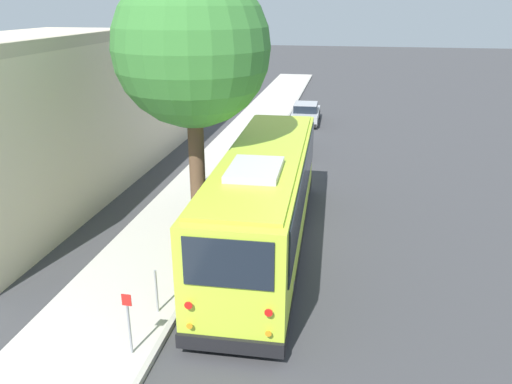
{
  "coord_description": "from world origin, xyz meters",
  "views": [
    {
      "loc": [
        -15.59,
        -1.85,
        7.62
      ],
      "look_at": [
        0.64,
        1.12,
        1.3
      ],
      "focal_mm": 35.0,
      "sensor_mm": 36.0,
      "label": 1
    }
  ],
  "objects_px": {
    "parked_sedan_silver": "(306,113)",
    "sign_post_near": "(129,323)",
    "parked_sedan_white": "(291,140)",
    "street_tree": "(193,37)",
    "sign_post_far": "(157,291)",
    "fire_hydrant": "(249,162)",
    "shuttle_bus": "(265,196)"
  },
  "relations": [
    {
      "from": "shuttle_bus",
      "to": "sign_post_near",
      "type": "xyz_separation_m",
      "value": [
        -5.9,
        2.07,
        -0.93
      ]
    },
    {
      "from": "parked_sedan_silver",
      "to": "fire_hydrant",
      "type": "height_order",
      "value": "parked_sedan_silver"
    },
    {
      "from": "parked_sedan_silver",
      "to": "shuttle_bus",
      "type": "bearing_deg",
      "value": 179.89
    },
    {
      "from": "shuttle_bus",
      "to": "fire_hydrant",
      "type": "relative_size",
      "value": 14.17
    },
    {
      "from": "sign_post_far",
      "to": "parked_sedan_silver",
      "type": "bearing_deg",
      "value": -4.44
    },
    {
      "from": "shuttle_bus",
      "to": "fire_hydrant",
      "type": "height_order",
      "value": "shuttle_bus"
    },
    {
      "from": "parked_sedan_silver",
      "to": "fire_hydrant",
      "type": "distance_m",
      "value": 11.22
    },
    {
      "from": "parked_sedan_white",
      "to": "fire_hydrant",
      "type": "height_order",
      "value": "parked_sedan_white"
    },
    {
      "from": "parked_sedan_white",
      "to": "sign_post_far",
      "type": "height_order",
      "value": "sign_post_far"
    },
    {
      "from": "sign_post_far",
      "to": "street_tree",
      "type": "bearing_deg",
      "value": 3.49
    },
    {
      "from": "parked_sedan_silver",
      "to": "sign_post_near",
      "type": "relative_size",
      "value": 2.77
    },
    {
      "from": "parked_sedan_silver",
      "to": "sign_post_far",
      "type": "distance_m",
      "value": 22.9
    },
    {
      "from": "shuttle_bus",
      "to": "parked_sedan_white",
      "type": "xyz_separation_m",
      "value": [
        11.62,
        0.46,
        -1.27
      ]
    },
    {
      "from": "street_tree",
      "to": "fire_hydrant",
      "type": "relative_size",
      "value": 11.48
    },
    {
      "from": "parked_sedan_white",
      "to": "parked_sedan_silver",
      "type": "bearing_deg",
      "value": -4.84
    },
    {
      "from": "parked_sedan_white",
      "to": "sign_post_far",
      "type": "bearing_deg",
      "value": 170.72
    },
    {
      "from": "sign_post_near",
      "to": "sign_post_far",
      "type": "xyz_separation_m",
      "value": [
        1.64,
        0.0,
        -0.19
      ]
    },
    {
      "from": "parked_sedan_white",
      "to": "street_tree",
      "type": "bearing_deg",
      "value": 166.57
    },
    {
      "from": "street_tree",
      "to": "sign_post_near",
      "type": "height_order",
      "value": "street_tree"
    },
    {
      "from": "street_tree",
      "to": "sign_post_far",
      "type": "height_order",
      "value": "street_tree"
    },
    {
      "from": "parked_sedan_white",
      "to": "sign_post_far",
      "type": "xyz_separation_m",
      "value": [
        -15.87,
        1.61,
        0.15
      ]
    },
    {
      "from": "parked_sedan_silver",
      "to": "parked_sedan_white",
      "type": "bearing_deg",
      "value": 177.62
    },
    {
      "from": "parked_sedan_silver",
      "to": "street_tree",
      "type": "height_order",
      "value": "street_tree"
    },
    {
      "from": "street_tree",
      "to": "sign_post_near",
      "type": "distance_m",
      "value": 8.7
    },
    {
      "from": "street_tree",
      "to": "sign_post_near",
      "type": "relative_size",
      "value": 6.05
    },
    {
      "from": "sign_post_near",
      "to": "street_tree",
      "type": "bearing_deg",
      "value": 2.62
    },
    {
      "from": "shuttle_bus",
      "to": "street_tree",
      "type": "distance_m",
      "value": 5.34
    },
    {
      "from": "parked_sedan_white",
      "to": "parked_sedan_silver",
      "type": "distance_m",
      "value": 6.96
    },
    {
      "from": "parked_sedan_silver",
      "to": "fire_hydrant",
      "type": "bearing_deg",
      "value": 170.2
    },
    {
      "from": "shuttle_bus",
      "to": "sign_post_near",
      "type": "bearing_deg",
      "value": 159.18
    },
    {
      "from": "street_tree",
      "to": "sign_post_far",
      "type": "xyz_separation_m",
      "value": [
        -4.96,
        -0.3,
        -5.85
      ]
    },
    {
      "from": "parked_sedan_white",
      "to": "street_tree",
      "type": "relative_size",
      "value": 0.48
    }
  ]
}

